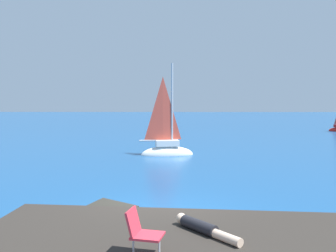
# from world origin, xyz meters

# --- Properties ---
(ground_plane) EXTENTS (160.00, 160.00, 0.00)m
(ground_plane) POSITION_xyz_m (0.00, 0.00, 0.00)
(ground_plane) COLOR navy
(boulder_seaward) EXTENTS (1.18, 1.31, 0.76)m
(boulder_seaward) POSITION_xyz_m (2.61, -1.34, 0.00)
(boulder_seaward) COLOR #2E2322
(boulder_seaward) RESTS_ON ground
(boulder_inland) EXTENTS (1.91, 2.08, 1.06)m
(boulder_inland) POSITION_xyz_m (-1.51, -1.07, 0.00)
(boulder_inland) COLOR #2C2A24
(boulder_inland) RESTS_ON ground
(sailboat_near) EXTENTS (3.26, 1.57, 5.93)m
(sailboat_near) POSITION_xyz_m (0.03, 11.52, 0.32)
(sailboat_near) COLOR white
(sailboat_near) RESTS_ON ground
(person_sunbather) EXTENTS (1.23, 1.44, 0.25)m
(person_sunbather) POSITION_xyz_m (0.95, -3.28, 0.76)
(person_sunbather) COLOR black
(person_sunbather) RESTS_ON shore_ledge
(beach_chair) EXTENTS (0.69, 0.60, 0.80)m
(beach_chair) POSITION_xyz_m (-0.22, -4.34, 1.09)
(beach_chair) COLOR #E03342
(beach_chair) RESTS_ON shore_ledge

